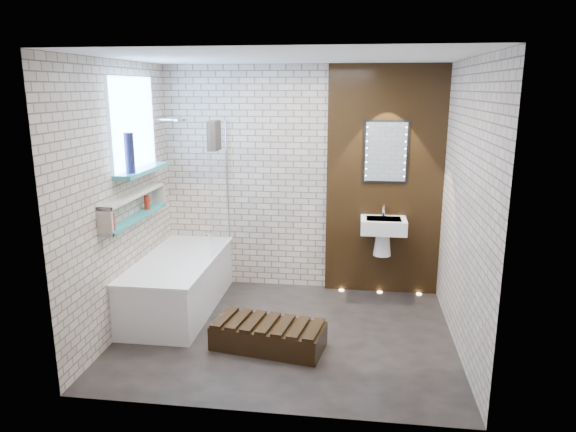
# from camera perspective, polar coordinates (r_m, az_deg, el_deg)

# --- Properties ---
(ground) EXTENTS (3.20, 3.20, 0.00)m
(ground) POSITION_cam_1_polar(r_m,az_deg,el_deg) (5.28, -0.22, -12.59)
(ground) COLOR black
(ground) RESTS_ON ground
(room_shell) EXTENTS (3.24, 3.20, 2.60)m
(room_shell) POSITION_cam_1_polar(r_m,az_deg,el_deg) (4.85, -0.23, 1.30)
(room_shell) COLOR tan
(room_shell) RESTS_ON ground
(walnut_panel) EXTENTS (1.30, 0.06, 2.60)m
(walnut_panel) POSITION_cam_1_polar(r_m,az_deg,el_deg) (6.06, 10.38, 3.59)
(walnut_panel) COLOR black
(walnut_panel) RESTS_ON ground
(clerestory_window) EXTENTS (0.18, 1.00, 0.94)m
(clerestory_window) POSITION_cam_1_polar(r_m,az_deg,el_deg) (5.52, -16.26, 8.60)
(clerestory_window) COLOR #7FADE0
(clerestory_window) RESTS_ON room_shell
(display_niche) EXTENTS (0.14, 1.30, 0.26)m
(display_niche) POSITION_cam_1_polar(r_m,az_deg,el_deg) (5.43, -16.22, 1.02)
(display_niche) COLOR teal
(display_niche) RESTS_ON room_shell
(bathtub) EXTENTS (0.79, 1.74, 0.70)m
(bathtub) POSITION_cam_1_polar(r_m,az_deg,el_deg) (5.84, -11.69, -7.13)
(bathtub) COLOR white
(bathtub) RESTS_ON ground
(bath_screen) EXTENTS (0.01, 0.78, 1.40)m
(bath_screen) POSITION_cam_1_polar(r_m,az_deg,el_deg) (5.88, -7.48, 3.20)
(bath_screen) COLOR white
(bath_screen) RESTS_ON bathtub
(towel) EXTENTS (0.09, 0.24, 0.31)m
(towel) POSITION_cam_1_polar(r_m,az_deg,el_deg) (5.68, -8.01, 8.61)
(towel) COLOR #292521
(towel) RESTS_ON bath_screen
(shower_head) EXTENTS (0.18, 0.18, 0.02)m
(shower_head) POSITION_cam_1_polar(r_m,az_deg,el_deg) (5.98, -11.60, 10.16)
(shower_head) COLOR silver
(shower_head) RESTS_ON room_shell
(washbasin) EXTENTS (0.50, 0.36, 0.58)m
(washbasin) POSITION_cam_1_polar(r_m,az_deg,el_deg) (5.98, 10.25, -1.56)
(washbasin) COLOR white
(washbasin) RESTS_ON walnut_panel
(led_mirror) EXTENTS (0.50, 0.02, 0.70)m
(led_mirror) POSITION_cam_1_polar(r_m,az_deg,el_deg) (5.97, 10.54, 6.83)
(led_mirror) COLOR black
(led_mirror) RESTS_ON walnut_panel
(walnut_step) EXTENTS (1.08, 0.62, 0.23)m
(walnut_step) POSITION_cam_1_polar(r_m,az_deg,el_deg) (4.99, -2.14, -12.86)
(walnut_step) COLOR black
(walnut_step) RESTS_ON ground
(niche_bottles) EXTENTS (0.06, 0.88, 0.15)m
(niche_bottles) POSITION_cam_1_polar(r_m,az_deg,el_deg) (5.31, -16.82, 0.39)
(niche_bottles) COLOR maroon
(niche_bottles) RESTS_ON display_niche
(sill_vases) EXTENTS (0.09, 0.09, 0.38)m
(sill_vases) POSITION_cam_1_polar(r_m,az_deg,el_deg) (5.23, -16.77, 6.55)
(sill_vases) COLOR #141738
(sill_vases) RESTS_ON clerestory_window
(floor_uplights) EXTENTS (0.96, 0.06, 0.01)m
(floor_uplights) POSITION_cam_1_polar(r_m,az_deg,el_deg) (6.35, 9.90, -8.10)
(floor_uplights) COLOR #FFD899
(floor_uplights) RESTS_ON ground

